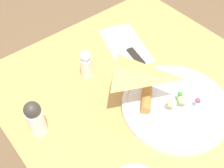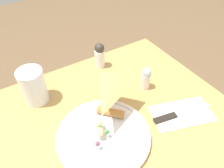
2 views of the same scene
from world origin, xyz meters
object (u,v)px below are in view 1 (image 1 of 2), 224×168
dining_table (167,147)px  salt_shaker (86,64)px  butter_knife (127,46)px  plate_pizza (176,105)px  napkin_folded (125,46)px  pepper_shaker (35,118)px

dining_table → salt_shaker: 0.32m
dining_table → salt_shaker: salt_shaker is taller
butter_knife → plate_pizza: bearing=178.7°
napkin_folded → pepper_shaker: pepper_shaker is taller
plate_pizza → salt_shaker: size_ratio=3.12×
napkin_folded → pepper_shaker: size_ratio=2.07×
pepper_shaker → butter_knife: bearing=-75.8°
butter_knife → salt_shaker: bearing=106.2°
dining_table → salt_shaker: bearing=17.6°
napkin_folded → pepper_shaker: bearing=105.6°
salt_shaker → pepper_shaker: bearing=111.4°
napkin_folded → plate_pizza: bearing=167.5°
pepper_shaker → plate_pizza: bearing=-117.7°
napkin_folded → pepper_shaker: 0.36m
dining_table → butter_knife: bearing=-16.1°
dining_table → butter_knife: butter_knife is taller
dining_table → plate_pizza: size_ratio=3.46×
salt_shaker → dining_table: bearing=-162.4°
butter_knife → pepper_shaker: bearing=115.5°
salt_shaker → butter_knife: bearing=-85.1°
plate_pizza → napkin_folded: bearing=-12.5°
dining_table → napkin_folded: bearing=-15.9°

